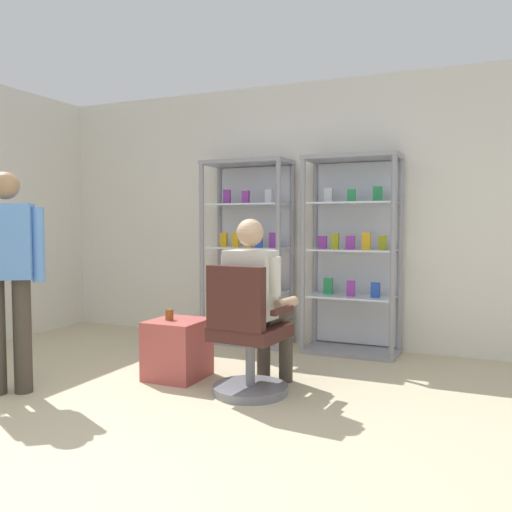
# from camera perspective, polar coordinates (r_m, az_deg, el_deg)

# --- Properties ---
(ground_plane) EXTENTS (7.20, 7.20, 0.00)m
(ground_plane) POSITION_cam_1_polar(r_m,az_deg,el_deg) (3.24, -12.70, -19.44)
(ground_plane) COLOR #C6B793
(back_wall) EXTENTS (6.00, 0.10, 2.70)m
(back_wall) POSITION_cam_1_polar(r_m,az_deg,el_deg) (5.69, 5.38, 4.41)
(back_wall) COLOR silver
(back_wall) RESTS_ON ground
(display_cabinet_left) EXTENTS (0.90, 0.45, 1.90)m
(display_cabinet_left) POSITION_cam_1_polar(r_m,az_deg,el_deg) (5.67, -0.67, 0.48)
(display_cabinet_left) COLOR gray
(display_cabinet_left) RESTS_ON ground
(display_cabinet_right) EXTENTS (0.90, 0.45, 1.90)m
(display_cabinet_right) POSITION_cam_1_polar(r_m,az_deg,el_deg) (5.32, 10.19, 0.25)
(display_cabinet_right) COLOR gray
(display_cabinet_right) RESTS_ON ground
(office_chair) EXTENTS (0.58, 0.56, 0.96)m
(office_chair) POSITION_cam_1_polar(r_m,az_deg,el_deg) (3.97, -1.00, -9.08)
(office_chair) COLOR slate
(office_chair) RESTS_ON ground
(seated_shopkeeper) EXTENTS (0.51, 0.59, 1.29)m
(seated_shopkeeper) POSITION_cam_1_polar(r_m,az_deg,el_deg) (4.06, 0.14, -4.24)
(seated_shopkeeper) COLOR #3F382D
(seated_shopkeeper) RESTS_ON ground
(storage_crate) EXTENTS (0.43, 0.45, 0.47)m
(storage_crate) POSITION_cam_1_polar(r_m,az_deg,el_deg) (4.50, -8.28, -9.67)
(storage_crate) COLOR #B24C47
(storage_crate) RESTS_ON ground
(tea_glass) EXTENTS (0.07, 0.07, 0.09)m
(tea_glass) POSITION_cam_1_polar(r_m,az_deg,el_deg) (4.45, -9.13, -6.13)
(tea_glass) COLOR brown
(tea_glass) RESTS_ON storage_crate
(standing_customer) EXTENTS (0.44, 0.39, 1.63)m
(standing_customer) POSITION_cam_1_polar(r_m,az_deg,el_deg) (4.34, -24.75, -1.12)
(standing_customer) COLOR #3F382D
(standing_customer) RESTS_ON ground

